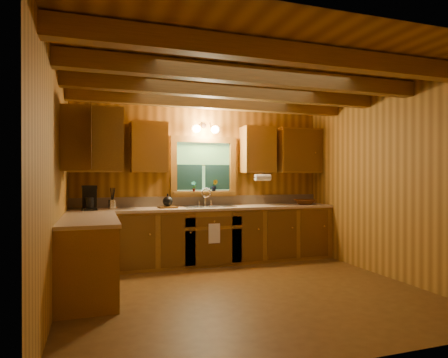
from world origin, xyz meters
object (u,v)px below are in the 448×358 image
sink (208,210)px  wicker_basket (305,202)px  coffee_maker (89,198)px  cutting_board (168,207)px

sink → wicker_basket: 1.73m
coffee_maker → sink: bearing=-4.4°
coffee_maker → cutting_board: size_ratio=1.30×
coffee_maker → wicker_basket: bearing=-5.6°
sink → cutting_board: 0.66m
sink → wicker_basket: (1.72, -0.06, 0.09)m
wicker_basket → coffee_maker: bearing=179.3°
cutting_board → wicker_basket: (2.38, -0.02, 0.03)m
sink → cutting_board: bearing=-177.0°
sink → wicker_basket: sink is taller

